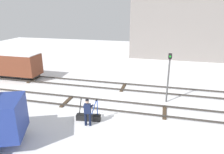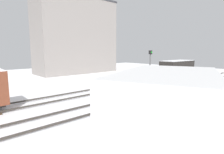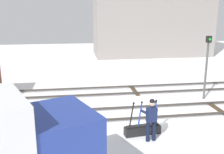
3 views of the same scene
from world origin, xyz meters
The scene contains 7 objects.
ground_plane centered at (0.00, 0.00, 0.00)m, with size 60.00×60.00×0.00m, color white.
track_main_line centered at (0.00, 0.00, 0.11)m, with size 44.00×1.94×0.18m.
track_siding_near centered at (0.00, 3.79, 0.11)m, with size 44.00×1.94×0.18m.
switch_lever_frame centered at (-1.05, -2.11, 0.25)m, with size 1.55×0.54×1.45m.
rail_worker centered at (-0.87, -2.67, 0.97)m, with size 0.59×0.70×1.73m.
signal_post centered at (3.63, 1.73, 2.24)m, with size 0.24×0.32×3.64m.
apartment_building centered at (5.19, 17.66, 6.01)m, with size 13.24×5.40×12.01m.
Camera 3 is at (-3.74, -11.70, 4.93)m, focal length 41.79 mm.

